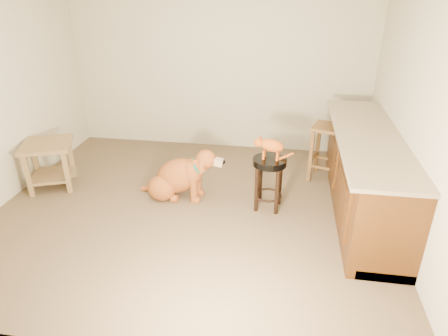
% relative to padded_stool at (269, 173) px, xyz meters
% --- Properties ---
extents(floor, '(4.50, 4.00, 0.01)m').
position_rel_padded_stool_xyz_m(floor, '(-0.88, -0.19, -0.44)').
color(floor, brown).
rests_on(floor, ground).
extents(room_shell, '(4.54, 4.04, 2.62)m').
position_rel_padded_stool_xyz_m(room_shell, '(-0.88, -0.19, 1.23)').
color(room_shell, '#AFAA8D').
rests_on(room_shell, ground).
extents(cabinet_run, '(0.70, 2.56, 0.94)m').
position_rel_padded_stool_xyz_m(cabinet_run, '(1.07, 0.11, -0.01)').
color(cabinet_run, '#3D210B').
rests_on(cabinet_run, ground).
extents(padded_stool, '(0.38, 0.38, 0.63)m').
position_rel_padded_stool_xyz_m(padded_stool, '(0.00, 0.00, 0.00)').
color(padded_stool, black).
rests_on(padded_stool, ground).
extents(wood_stool, '(0.51, 0.51, 0.75)m').
position_rel_padded_stool_xyz_m(wood_stool, '(0.71, 0.87, -0.06)').
color(wood_stool, brown).
rests_on(wood_stool, ground).
extents(side_table, '(0.75, 0.75, 0.60)m').
position_rel_padded_stool_xyz_m(side_table, '(-2.77, 0.09, -0.05)').
color(side_table, brown).
rests_on(side_table, ground).
extents(golden_retriever, '(1.10, 0.57, 0.70)m').
position_rel_padded_stool_xyz_m(golden_retriever, '(-1.10, 0.09, -0.18)').
color(golden_retriever, brown).
rests_on(golden_retriever, ground).
extents(tabby_kitten, '(0.46, 0.16, 0.28)m').
position_rel_padded_stool_xyz_m(tabby_kitten, '(-0.01, 0.00, 0.34)').
color(tabby_kitten, '#9A420F').
rests_on(tabby_kitten, padded_stool).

